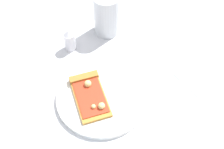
# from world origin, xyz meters

# --- Properties ---
(ground_plane) EXTENTS (2.40, 2.40, 0.00)m
(ground_plane) POSITION_xyz_m (0.00, 0.00, 0.00)
(ground_plane) COLOR silver
(ground_plane) RESTS_ON ground
(plate) EXTENTS (0.25, 0.25, 0.01)m
(plate) POSITION_xyz_m (-0.00, -0.02, 0.01)
(plate) COLOR white
(plate) RESTS_ON ground_plane
(pizza_slice_main) EXTENTS (0.15, 0.09, 0.03)m
(pizza_slice_main) POSITION_xyz_m (-0.02, -0.05, 0.02)
(pizza_slice_main) COLOR gold
(pizza_slice_main) RESTS_ON plate
(soda_glass) EXTENTS (0.08, 0.08, 0.14)m
(soda_glass) POSITION_xyz_m (-0.24, 0.09, 0.06)
(soda_glass) COLOR silver
(soda_glass) RESTS_ON ground_plane
(paper_napkin) EXTENTS (0.13, 0.16, 0.00)m
(paper_napkin) POSITION_xyz_m (0.03, 0.28, 0.00)
(paper_napkin) COLOR white
(paper_napkin) RESTS_ON ground_plane
(pepper_shaker) EXTENTS (0.03, 0.03, 0.07)m
(pepper_shaker) POSITION_xyz_m (-0.21, -0.04, 0.04)
(pepper_shaker) COLOR silver
(pepper_shaker) RESTS_ON ground_plane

